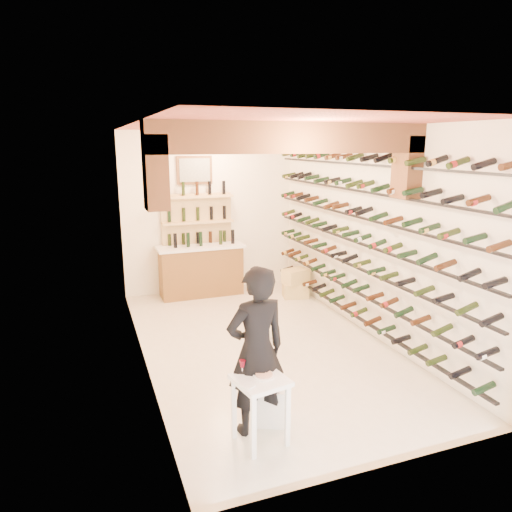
{
  "coord_description": "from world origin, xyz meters",
  "views": [
    {
      "loc": [
        -2.38,
        -6.19,
        2.96
      ],
      "look_at": [
        0.0,
        0.3,
        1.3
      ],
      "focal_mm": 33.04,
      "sensor_mm": 36.0,
      "label": 1
    }
  ],
  "objects": [
    {
      "name": "ground",
      "position": [
        0.0,
        0.0,
        0.0
      ],
      "size": [
        6.0,
        6.0,
        0.0
      ],
      "primitive_type": "plane",
      "color": "beige",
      "rests_on": "ground"
    },
    {
      "name": "room_shell",
      "position": [
        0.0,
        -0.26,
        2.25
      ],
      "size": [
        3.52,
        6.02,
        3.21
      ],
      "color": "white",
      "rests_on": "ground"
    },
    {
      "name": "wine_rack",
      "position": [
        1.53,
        0.0,
        1.55
      ],
      "size": [
        0.32,
        5.7,
        2.56
      ],
      "color": "black",
      "rests_on": "ground"
    },
    {
      "name": "back_counter",
      "position": [
        -0.3,
        2.65,
        0.53
      ],
      "size": [
        1.7,
        0.62,
        1.29
      ],
      "color": "brown",
      "rests_on": "ground"
    },
    {
      "name": "back_shelving",
      "position": [
        -0.3,
        2.89,
        1.17
      ],
      "size": [
        1.4,
        0.31,
        2.73
      ],
      "color": "tan",
      "rests_on": "ground"
    },
    {
      "name": "tasting_table",
      "position": [
        -0.89,
        -2.23,
        0.58
      ],
      "size": [
        0.57,
        0.57,
        0.85
      ],
      "rotation": [
        0.0,
        0.0,
        0.19
      ],
      "color": "white",
      "rests_on": "ground"
    },
    {
      "name": "white_stool",
      "position": [
        -0.66,
        -1.93,
        0.21
      ],
      "size": [
        0.44,
        0.44,
        0.41
      ],
      "primitive_type": "cube",
      "rotation": [
        0.0,
        0.0,
        -0.42
      ],
      "color": "white",
      "rests_on": "ground"
    },
    {
      "name": "person",
      "position": [
        -0.85,
        -2.03,
        0.9
      ],
      "size": [
        0.7,
        0.51,
        1.79
      ],
      "primitive_type": "imported",
      "rotation": [
        0.0,
        0.0,
        3.26
      ],
      "color": "black",
      "rests_on": "ground"
    },
    {
      "name": "chrome_barstool",
      "position": [
        0.05,
        0.27,
        0.48
      ],
      "size": [
        0.43,
        0.43,
        0.83
      ],
      "rotation": [
        0.0,
        0.0,
        -0.21
      ],
      "color": "silver",
      "rests_on": "ground"
    },
    {
      "name": "crate_lower",
      "position": [
        1.4,
        1.86,
        0.14
      ],
      "size": [
        0.55,
        0.44,
        0.29
      ],
      "primitive_type": "cube",
      "rotation": [
        0.0,
        0.0,
        -0.24
      ],
      "color": "#D4BE74",
      "rests_on": "ground"
    },
    {
      "name": "crate_upper",
      "position": [
        1.4,
        1.86,
        0.43
      ],
      "size": [
        0.54,
        0.42,
        0.28
      ],
      "primitive_type": "cube",
      "rotation": [
        0.0,
        0.0,
        0.22
      ],
      "color": "#D4BE74",
      "rests_on": "crate_lower"
    }
  ]
}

